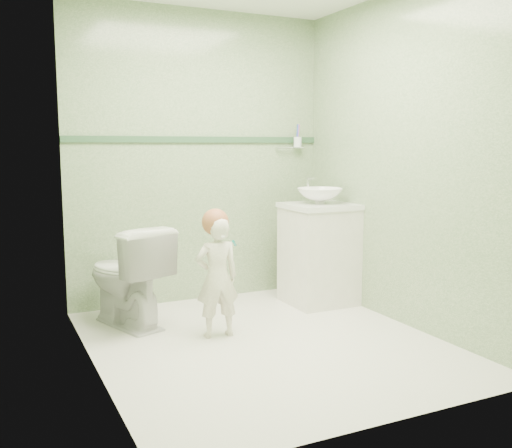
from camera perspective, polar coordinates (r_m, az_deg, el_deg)
ground at (r=3.91m, az=0.97°, el=-11.67°), size 2.50×2.50×0.00m
room_shell at (r=3.69m, az=1.01°, el=6.19°), size 2.50×2.54×2.40m
trim_stripe at (r=4.83m, az=-5.64°, el=8.32°), size 2.20×0.02×0.05m
vanity at (r=4.79m, az=6.25°, el=-3.10°), size 0.52×0.50×0.80m
counter at (r=4.73m, az=6.32°, el=1.78°), size 0.54×0.52×0.04m
basin at (r=4.73m, az=6.34°, el=2.79°), size 0.37×0.37×0.13m
faucet at (r=4.88m, az=5.20°, el=3.90°), size 0.03×0.13×0.18m
cup_holder at (r=5.15m, az=4.06°, el=8.09°), size 0.26×0.07×0.21m
toilet at (r=4.27m, az=-12.70°, el=-5.02°), size 0.63×0.82×0.74m
toddler at (r=3.94m, az=-3.87°, el=-5.30°), size 0.31×0.22×0.82m
hair_cap at (r=3.89m, az=-4.06°, el=0.20°), size 0.18×0.18×0.18m
teal_toothbrush at (r=3.79m, az=-2.28°, el=-1.84°), size 0.11×0.13×0.08m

